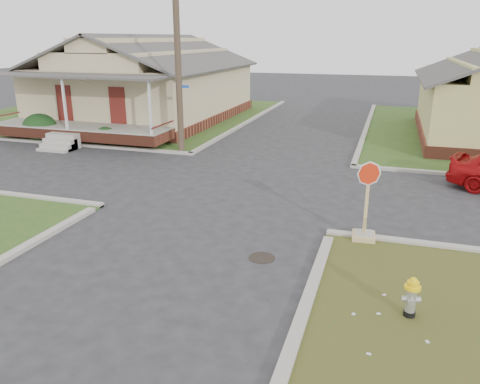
% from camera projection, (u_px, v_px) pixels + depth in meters
% --- Properties ---
extents(ground, '(120.00, 120.00, 0.00)m').
position_uv_depth(ground, '(187.00, 238.00, 12.37)').
color(ground, '#29292B').
rests_on(ground, ground).
extents(verge_far_left, '(19.00, 19.00, 0.05)m').
position_uv_depth(verge_far_left, '(120.00, 114.00, 32.39)').
color(verge_far_left, '#2E4F1C').
rests_on(verge_far_left, ground).
extents(curbs, '(80.00, 40.00, 0.12)m').
position_uv_depth(curbs, '(243.00, 185.00, 16.89)').
color(curbs, '#A5A195').
rests_on(curbs, ground).
extents(manhole, '(0.64, 0.64, 0.01)m').
position_uv_depth(manhole, '(262.00, 258.00, 11.27)').
color(manhole, black).
rests_on(manhole, ground).
extents(corner_house, '(10.10, 15.50, 5.30)m').
position_uv_depth(corner_house, '(148.00, 84.00, 29.63)').
color(corner_house, brown).
rests_on(corner_house, ground).
extents(utility_pole, '(1.80, 0.28, 9.00)m').
position_uv_depth(utility_pole, '(177.00, 47.00, 20.16)').
color(utility_pole, '#443427').
rests_on(utility_pole, ground).
extents(fire_hydrant, '(0.30, 0.30, 0.81)m').
position_uv_depth(fire_hydrant, '(412.00, 295.00, 8.71)').
color(fire_hydrant, black).
rests_on(fire_hydrant, ground).
extents(stop_sign, '(0.60, 0.58, 2.10)m').
position_uv_depth(stop_sign, '(365.00, 223.00, 12.09)').
color(stop_sign, tan).
rests_on(stop_sign, ground).
extents(hedge_left, '(1.63, 1.34, 1.25)m').
position_uv_depth(hedge_left, '(40.00, 127.00, 23.96)').
color(hedge_left, black).
rests_on(hedge_left, verge_far_left).
extents(hedge_right, '(1.25, 1.03, 0.96)m').
position_uv_depth(hedge_right, '(106.00, 135.00, 22.75)').
color(hedge_right, black).
rests_on(hedge_right, verge_far_left).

